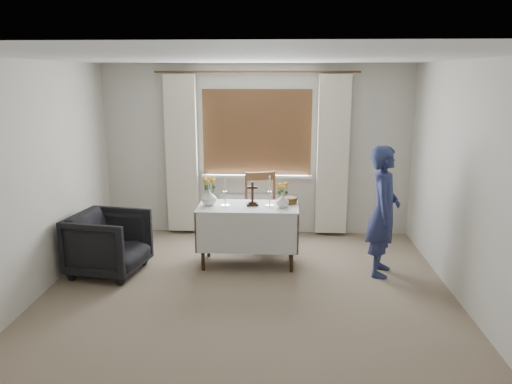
% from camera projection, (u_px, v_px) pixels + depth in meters
% --- Properties ---
extents(ground, '(5.00, 5.00, 0.00)m').
position_uv_depth(ground, '(246.00, 306.00, 5.19)').
color(ground, gray).
rests_on(ground, ground).
extents(altar_table, '(1.24, 0.64, 0.76)m').
position_uv_depth(altar_table, '(248.00, 235.00, 6.25)').
color(altar_table, silver).
rests_on(altar_table, ground).
extents(wooden_chair, '(0.58, 0.58, 1.02)m').
position_uv_depth(wooden_chair, '(263.00, 210.00, 6.91)').
color(wooden_chair, brown).
rests_on(wooden_chair, ground).
extents(armchair, '(0.95, 0.93, 0.75)m').
position_uv_depth(armchair, '(109.00, 243.00, 5.98)').
color(armchair, black).
rests_on(armchair, ground).
extents(person, '(0.50, 0.64, 1.55)m').
position_uv_depth(person, '(383.00, 211.00, 5.87)').
color(person, navy).
rests_on(person, ground).
extents(radiator, '(1.10, 0.10, 0.60)m').
position_uv_depth(radiator, '(257.00, 214.00, 7.48)').
color(radiator, silver).
rests_on(radiator, ground).
extents(wooden_cross, '(0.15, 0.12, 0.30)m').
position_uv_depth(wooden_cross, '(252.00, 194.00, 6.14)').
color(wooden_cross, black).
rests_on(wooden_cross, altar_table).
extents(candlestick_left, '(0.13, 0.13, 0.38)m').
position_uv_depth(candlestick_left, '(225.00, 191.00, 6.11)').
color(candlestick_left, white).
rests_on(candlestick_left, altar_table).
extents(candlestick_right, '(0.12, 0.12, 0.38)m').
position_uv_depth(candlestick_right, '(270.00, 191.00, 6.11)').
color(candlestick_right, white).
rests_on(candlestick_right, altar_table).
extents(flower_vase_left, '(0.22, 0.22, 0.20)m').
position_uv_depth(flower_vase_left, '(209.00, 197.00, 6.18)').
color(flower_vase_left, white).
rests_on(flower_vase_left, altar_table).
extents(flower_vase_right, '(0.21, 0.21, 0.17)m').
position_uv_depth(flower_vase_right, '(282.00, 201.00, 6.07)').
color(flower_vase_right, white).
rests_on(flower_vase_right, altar_table).
extents(wicker_basket, '(0.23, 0.23, 0.08)m').
position_uv_depth(wicker_basket, '(289.00, 200.00, 6.28)').
color(wicker_basket, brown).
rests_on(wicker_basket, altar_table).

